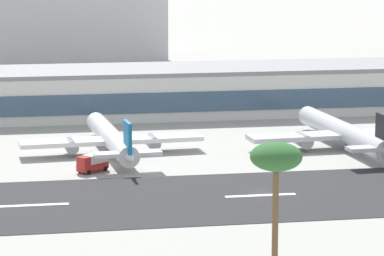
# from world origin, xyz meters

# --- Properties ---
(ground_plane) EXTENTS (1400.00, 1400.00, 0.00)m
(ground_plane) POSITION_xyz_m (0.00, 0.00, 0.00)
(ground_plane) COLOR #9E9E99
(runway_strip) EXTENTS (800.00, 33.53, 0.08)m
(runway_strip) POSITION_xyz_m (0.00, -1.56, 0.04)
(runway_strip) COLOR #262628
(runway_strip) RESTS_ON ground_plane
(runway_centreline_dash_3) EXTENTS (12.00, 1.20, 0.01)m
(runway_centreline_dash_3) POSITION_xyz_m (-38.13, -1.56, 0.09)
(runway_centreline_dash_3) COLOR white
(runway_centreline_dash_3) RESTS_ON runway_strip
(runway_centreline_dash_4) EXTENTS (12.00, 1.20, 0.01)m
(runway_centreline_dash_4) POSITION_xyz_m (-0.44, -1.56, 0.09)
(runway_centreline_dash_4) COLOR white
(runway_centreline_dash_4) RESTS_ON runway_strip
(terminal_building) EXTENTS (146.42, 24.88, 11.53)m
(terminal_building) POSITION_xyz_m (2.79, 83.16, 5.77)
(terminal_building) COLOR silver
(terminal_building) RESTS_ON ground_plane
(airliner_blue_tail_gate_1) EXTENTS (36.85, 45.10, 9.41)m
(airliner_blue_tail_gate_1) POSITION_xyz_m (-21.38, 36.36, 3.00)
(airliner_blue_tail_gate_1) COLOR silver
(airliner_blue_tail_gate_1) RESTS_ON ground_plane
(airliner_black_tail_gate_2) EXTENTS (40.85, 47.70, 9.96)m
(airliner_black_tail_gate_2) POSITION_xyz_m (26.07, 33.52, 3.17)
(airliner_black_tail_gate_2) COLOR silver
(airliner_black_tail_gate_2) RESTS_ON ground_plane
(service_baggage_tug_0) EXTENTS (3.28, 3.48, 2.20)m
(service_baggage_tug_0) POSITION_xyz_m (11.88, 27.21, 1.05)
(service_baggage_tug_0) COLOR white
(service_baggage_tug_0) RESTS_ON ground_plane
(service_box_truck_2) EXTENTS (6.16, 5.66, 3.25)m
(service_box_truck_2) POSITION_xyz_m (-26.53, 21.27, 1.79)
(service_box_truck_2) COLOR #B2231E
(service_box_truck_2) RESTS_ON ground_plane
(palm_tree_1) EXTENTS (6.44, 6.44, 17.43)m
(palm_tree_1) POSITION_xyz_m (-8.93, -43.58, 15.18)
(palm_tree_1) COLOR brown
(palm_tree_1) RESTS_ON ground_plane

